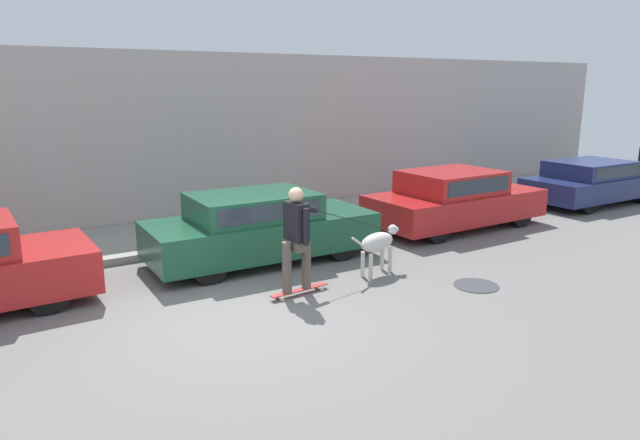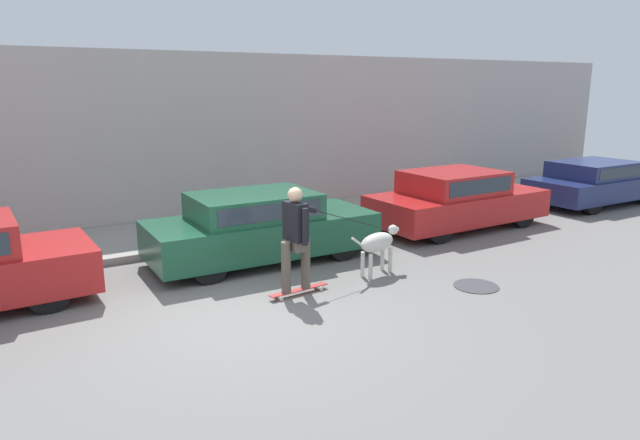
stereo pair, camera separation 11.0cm
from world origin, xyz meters
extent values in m
plane|color=slate|center=(0.00, 0.00, 0.00)|extent=(36.00, 36.00, 0.00)
cube|color=#B2ADA8|center=(0.00, 6.04, 1.96)|extent=(32.00, 0.30, 3.92)
cube|color=gray|center=(0.00, 4.59, 0.07)|extent=(30.00, 2.57, 0.14)
cylinder|color=black|center=(-2.40, 2.98, 0.31)|extent=(0.62, 0.22, 0.61)
cylinder|color=black|center=(-2.36, 1.53, 0.31)|extent=(0.62, 0.22, 0.61)
cylinder|color=black|center=(2.64, 2.93, 0.32)|extent=(0.63, 0.21, 0.63)
cylinder|color=black|center=(2.62, 1.47, 0.32)|extent=(0.63, 0.21, 0.63)
cylinder|color=black|center=(0.07, 2.98, 0.32)|extent=(0.63, 0.21, 0.63)
cylinder|color=black|center=(0.05, 1.52, 0.32)|extent=(0.63, 0.21, 0.63)
cube|color=#194C33|center=(1.34, 2.22, 0.51)|extent=(4.18, 1.78, 0.64)
cube|color=#194C33|center=(1.18, 2.23, 1.05)|extent=(2.21, 1.57, 0.45)
cube|color=#28333D|center=(1.16, 1.46, 1.08)|extent=(1.92, 0.05, 0.29)
cylinder|color=black|center=(7.49, 3.03, 0.32)|extent=(0.65, 0.21, 0.65)
cylinder|color=black|center=(7.52, 1.46, 0.32)|extent=(0.65, 0.21, 0.65)
cylinder|color=black|center=(4.92, 2.98, 0.32)|extent=(0.65, 0.21, 0.65)
cylinder|color=black|center=(4.95, 1.42, 0.32)|extent=(0.65, 0.21, 0.65)
cube|color=#B21E1E|center=(6.22, 2.22, 0.50)|extent=(4.17, 1.88, 0.61)
cube|color=#B21E1E|center=(6.06, 2.22, 1.06)|extent=(2.10, 1.66, 0.50)
cube|color=#28333D|center=(6.07, 1.40, 1.08)|extent=(1.82, 0.04, 0.32)
cylinder|color=black|center=(12.57, 2.98, 0.34)|extent=(0.67, 0.20, 0.67)
cylinder|color=black|center=(10.09, 2.97, 0.34)|extent=(0.67, 0.20, 0.67)
cylinder|color=black|center=(10.09, 1.47, 0.34)|extent=(0.67, 0.20, 0.67)
cube|color=navy|center=(11.33, 2.22, 0.48)|extent=(4.01, 1.76, 0.55)
cube|color=navy|center=(11.17, 2.22, 0.97)|extent=(2.15, 1.58, 0.43)
cube|color=#28333D|center=(11.17, 1.43, 0.99)|extent=(1.89, 0.02, 0.27)
cylinder|color=beige|center=(2.89, 0.61, 0.22)|extent=(0.07, 0.07, 0.44)
cylinder|color=beige|center=(2.93, 0.44, 0.22)|extent=(0.07, 0.07, 0.44)
cylinder|color=beige|center=(2.38, 0.49, 0.22)|extent=(0.07, 0.07, 0.44)
cylinder|color=beige|center=(2.43, 0.32, 0.22)|extent=(0.07, 0.07, 0.44)
ellipsoid|color=beige|center=(2.66, 0.46, 0.57)|extent=(0.80, 0.49, 0.32)
sphere|color=beige|center=(3.07, 0.56, 0.72)|extent=(0.17, 0.17, 0.17)
cylinder|color=beige|center=(3.15, 0.58, 0.71)|extent=(0.11, 0.10, 0.08)
cylinder|color=beige|center=(2.18, 0.35, 0.67)|extent=(0.30, 0.11, 0.23)
cylinder|color=beige|center=(1.41, 0.41, 0.04)|extent=(0.07, 0.04, 0.07)
cylinder|color=beige|center=(1.43, 0.26, 0.04)|extent=(0.07, 0.04, 0.07)
cylinder|color=beige|center=(0.67, 0.35, 0.04)|extent=(0.07, 0.04, 0.07)
cylinder|color=beige|center=(0.69, 0.20, 0.04)|extent=(0.07, 0.04, 0.07)
cube|color=#A82D2D|center=(1.05, 0.30, 0.08)|extent=(1.04, 0.21, 0.02)
cylinder|color=brown|center=(1.18, 0.32, 0.49)|extent=(0.15, 0.15, 0.80)
cylinder|color=brown|center=(0.82, 0.28, 0.49)|extent=(0.15, 0.15, 0.80)
cube|color=brown|center=(1.00, 0.30, 0.81)|extent=(0.21, 0.34, 0.16)
cube|color=black|center=(1.00, 0.30, 1.18)|extent=(0.24, 0.43, 0.58)
sphere|color=tan|center=(1.00, 0.30, 1.59)|extent=(0.23, 0.23, 0.23)
cylinder|color=black|center=(1.02, 0.05, 1.15)|extent=(0.09, 0.09, 0.56)
cylinder|color=black|center=(1.24, 0.55, 1.33)|extent=(0.56, 0.09, 0.27)
cylinder|color=black|center=(2.29, 0.56, 0.97)|extent=(1.58, 0.02, 0.56)
cylinder|color=#38383D|center=(3.69, -0.85, 0.01)|extent=(0.72, 0.72, 0.01)
camera|label=1|loc=(-3.05, -6.98, 3.18)|focal=32.00mm
camera|label=2|loc=(-2.96, -7.04, 3.18)|focal=32.00mm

